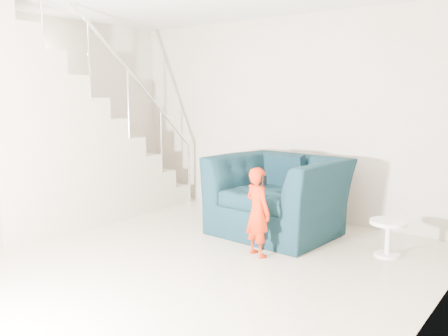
{
  "coord_description": "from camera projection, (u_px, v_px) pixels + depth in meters",
  "views": [
    {
      "loc": [
        3.27,
        -2.98,
        1.66
      ],
      "look_at": [
        0.15,
        1.2,
        0.85
      ],
      "focal_mm": 38.0,
      "sensor_mm": 36.0,
      "label": 1
    }
  ],
  "objects": [
    {
      "name": "floor",
      "position": [
        137.0,
        269.0,
        4.55
      ],
      "size": [
        5.5,
        5.5,
        0.0
      ],
      "primitive_type": "plane",
      "color": "tan",
      "rests_on": "ground"
    },
    {
      "name": "back_wall",
      "position": [
        283.0,
        117.0,
        6.52
      ],
      "size": [
        5.0,
        0.0,
        5.0
      ],
      "primitive_type": "plane",
      "rotation": [
        1.57,
        0.0,
        0.0
      ],
      "color": "#A79A88",
      "rests_on": "floor"
    },
    {
      "name": "right_wall",
      "position": [
        416.0,
        146.0,
        2.86
      ],
      "size": [
        0.0,
        5.5,
        5.5
      ],
      "primitive_type": "plane",
      "rotation": [
        1.57,
        0.0,
        -1.57
      ],
      "color": "#A79A88",
      "rests_on": "floor"
    },
    {
      "name": "armchair",
      "position": [
        278.0,
        196.0,
        5.67
      ],
      "size": [
        1.51,
        1.34,
        0.93
      ],
      "primitive_type": "imported",
      "rotation": [
        0.0,
        0.0,
        -0.07
      ],
      "color": "black",
      "rests_on": "floor"
    },
    {
      "name": "toddler",
      "position": [
        258.0,
        212.0,
        4.87
      ],
      "size": [
        0.4,
        0.33,
        0.93
      ],
      "primitive_type": "imported",
      "rotation": [
        0.0,
        0.0,
        2.78
      ],
      "color": "#AF1D05",
      "rests_on": "floor"
    },
    {
      "name": "side_table",
      "position": [
        388.0,
        232.0,
        4.88
      ],
      "size": [
        0.38,
        0.38,
        0.38
      ],
      "color": "white",
      "rests_on": "floor"
    },
    {
      "name": "staircase",
      "position": [
        58.0,
        151.0,
        6.02
      ],
      "size": [
        1.02,
        3.03,
        3.62
      ],
      "color": "#ADA089",
      "rests_on": "floor"
    },
    {
      "name": "cushion",
      "position": [
        287.0,
        171.0,
        5.93
      ],
      "size": [
        0.48,
        0.23,
        0.47
      ],
      "primitive_type": "cube",
      "rotation": [
        0.21,
        0.0,
        0.0
      ],
      "color": "black",
      "rests_on": "armchair"
    },
    {
      "name": "throw",
      "position": [
        234.0,
        180.0,
        6.03
      ],
      "size": [
        0.05,
        0.54,
        0.6
      ],
      "primitive_type": "cube",
      "color": "black",
      "rests_on": "armchair"
    },
    {
      "name": "phone",
      "position": [
        264.0,
        181.0,
        4.72
      ],
      "size": [
        0.03,
        0.05,
        0.1
      ],
      "primitive_type": "cube",
      "rotation": [
        0.0,
        0.0,
        -0.18
      ],
      "color": "black",
      "rests_on": "toddler"
    }
  ]
}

